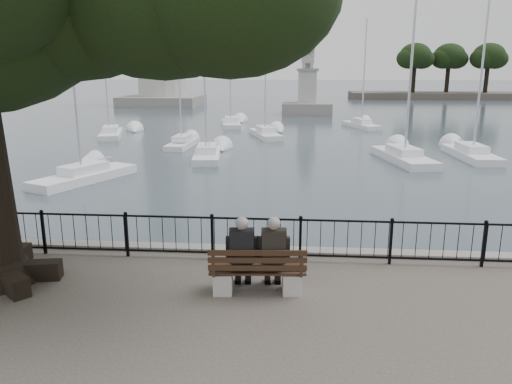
# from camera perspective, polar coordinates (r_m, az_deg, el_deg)

# --- Properties ---
(harbor) EXTENTS (260.00, 260.00, 1.20)m
(harbor) POSITION_cam_1_polar(r_m,az_deg,el_deg) (12.17, 0.19, -9.05)
(harbor) COLOR slate
(harbor) RESTS_ON ground
(railing) EXTENTS (22.06, 0.06, 1.00)m
(railing) POSITION_cam_1_polar(r_m,az_deg,el_deg) (11.32, 0.00, -5.12)
(railing) COLOR black
(railing) RESTS_ON ground
(bench) EXTENTS (1.90, 0.70, 0.98)m
(bench) POSITION_cam_1_polar(r_m,az_deg,el_deg) (9.80, 0.17, -9.63)
(bench) COLOR #A4A09A
(bench) RESTS_ON ground
(person_left) EXTENTS (0.47, 0.79, 1.56)m
(person_left) POSITION_cam_1_polar(r_m,az_deg,el_deg) (9.76, -1.58, -7.36)
(person_left) COLOR black
(person_left) RESTS_ON ground
(person_right) EXTENTS (0.47, 0.79, 1.56)m
(person_right) POSITION_cam_1_polar(r_m,az_deg,el_deg) (9.75, 2.00, -7.37)
(person_right) COLOR black
(person_right) RESTS_ON ground
(lighthouse) EXTENTS (10.58, 10.58, 32.20)m
(lighthouse) POSITION_cam_1_polar(r_m,az_deg,el_deg) (73.12, -11.06, 20.44)
(lighthouse) COLOR slate
(lighthouse) RESTS_ON ground
(lion_monument) EXTENTS (5.55, 5.55, 8.30)m
(lion_monument) POSITION_cam_1_polar(r_m,az_deg,el_deg) (58.19, 5.85, 10.88)
(lion_monument) COLOR slate
(lion_monument) RESTS_ON ground
(sailboat_a) EXTENTS (3.66, 5.68, 10.45)m
(sailboat_a) POSITION_cam_1_polar(r_m,az_deg,el_deg) (25.05, -19.02, 1.88)
(sailboat_a) COLOR white
(sailboat_a) RESTS_ON ground
(sailboat_b) EXTENTS (2.17, 5.43, 11.99)m
(sailboat_b) POSITION_cam_1_polar(r_m,az_deg,el_deg) (29.70, -5.62, 4.50)
(sailboat_b) COLOR white
(sailboat_b) RESTS_ON ground
(sailboat_c) EXTENTS (2.89, 6.41, 11.73)m
(sailboat_c) POSITION_cam_1_polar(r_m,az_deg,el_deg) (29.89, 16.49, 3.98)
(sailboat_c) COLOR white
(sailboat_c) RESTS_ON ground
(sailboat_d) EXTENTS (1.92, 5.96, 11.22)m
(sailboat_d) POSITION_cam_1_polar(r_m,az_deg,el_deg) (32.34, 23.37, 4.13)
(sailboat_d) COLOR white
(sailboat_d) RESTS_ON ground
(sailboat_e) EXTENTS (2.91, 5.57, 11.64)m
(sailboat_e) POSITION_cam_1_polar(r_m,az_deg,el_deg) (40.55, -16.26, 6.56)
(sailboat_e) COLOR white
(sailboat_e) RESTS_ON ground
(sailboat_f) EXTENTS (2.98, 5.44, 10.95)m
(sailboat_f) POSITION_cam_1_polar(r_m,az_deg,el_deg) (38.82, 1.07, 6.79)
(sailboat_f) COLOR white
(sailboat_f) RESTS_ON ground
(sailboat_g) EXTENTS (3.14, 5.22, 9.44)m
(sailboat_g) POSITION_cam_1_polar(r_m,az_deg,el_deg) (45.88, 11.93, 7.58)
(sailboat_g) COLOR white
(sailboat_g) RESTS_ON ground
(sailboat_h) EXTENTS (2.40, 5.71, 13.17)m
(sailboat_h) POSITION_cam_1_polar(r_m,az_deg,el_deg) (46.08, -2.86, 8.00)
(sailboat_h) COLOR white
(sailboat_h) RESTS_ON ground
(sailboat_i) EXTENTS (1.54, 4.69, 10.08)m
(sailboat_i) POSITION_cam_1_polar(r_m,az_deg,el_deg) (34.39, -8.41, 5.68)
(sailboat_i) COLOR white
(sailboat_i) RESTS_ON ground
(far_shore) EXTENTS (30.00, 8.60, 9.18)m
(far_shore) POSITION_cam_1_polar(r_m,az_deg,el_deg) (91.03, 20.87, 12.42)
(far_shore) COLOR #423D39
(far_shore) RESTS_ON ground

